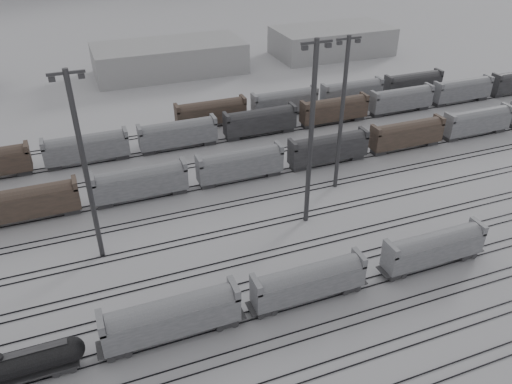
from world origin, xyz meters
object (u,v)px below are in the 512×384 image
object	(u,v)px
tank_car_b	(3,369)
light_mast_c	(311,133)
hopper_car_a	(171,316)
hopper_car_c	(434,246)
hopper_car_b	(309,280)

from	to	relation	value
tank_car_b	light_mast_c	distance (m)	46.04
hopper_car_a	hopper_car_c	xyz separation A→B (m)	(35.04, 0.00, -0.18)
hopper_car_a	tank_car_b	bearing A→B (deg)	180.00
tank_car_b	hopper_car_a	xyz separation A→B (m)	(17.22, 0.00, 1.10)
hopper_car_b	light_mast_c	xyz separation A→B (m)	(7.47, 15.79, 11.44)
hopper_car_a	hopper_car_c	distance (m)	35.04
hopper_car_b	light_mast_c	world-z (taller)	light_mast_c
hopper_car_a	light_mast_c	size ratio (longest dim) A/B	0.56
hopper_car_c	light_mast_c	xyz separation A→B (m)	(-10.81, 15.79, 11.40)
hopper_car_b	light_mast_c	distance (m)	20.88
tank_car_b	hopper_car_a	distance (m)	17.25
tank_car_b	hopper_car_c	distance (m)	52.27
hopper_car_c	light_mast_c	bearing A→B (deg)	124.39
hopper_car_c	light_mast_c	distance (m)	22.28
hopper_car_a	light_mast_c	bearing A→B (deg)	33.10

